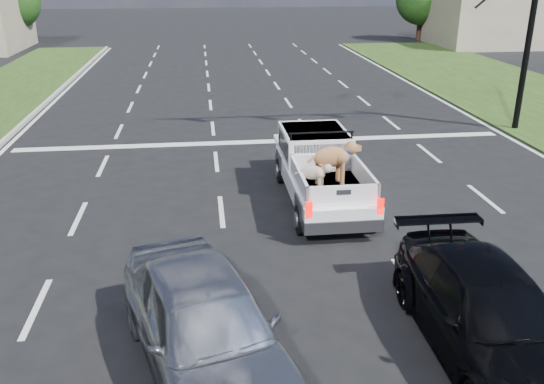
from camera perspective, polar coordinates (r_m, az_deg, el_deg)
The scene contains 7 objects.
ground at distance 11.19m, azimuth 4.92°, elevation -9.60°, with size 160.00×160.00×0.00m, color black.
road_markings at distance 17.06m, azimuth 0.49°, elevation 1.77°, with size 17.75×60.00×0.01m.
building_right at distance 49.76m, azimuth 22.86°, elevation 15.33°, with size 12.00×7.00×3.60m, color tan.
tree_far_c at distance 49.42m, azimuth -24.43°, elevation 16.82°, with size 4.20×4.20×5.40m.
pickup_truck at distance 14.92m, azimuth 4.82°, elevation 2.30°, with size 1.93×4.96×1.86m.
silver_sedan at distance 8.77m, azimuth -6.58°, elevation -13.02°, with size 1.92×4.76×1.62m, color #ACAEB3.
black_coupe at distance 9.80m, azimuth 20.67°, elevation -11.18°, with size 1.96×4.82×1.40m, color black.
Camera 1 is at (-2.10, -9.36, 5.76)m, focal length 38.00 mm.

